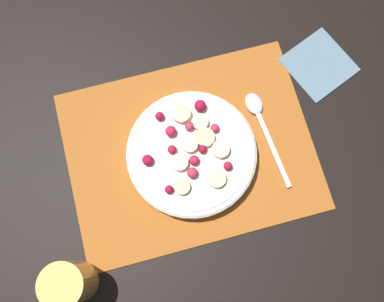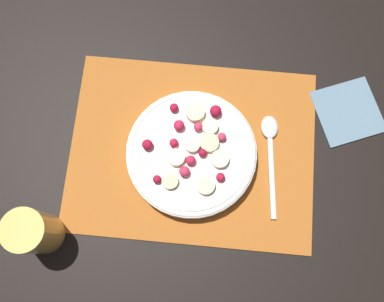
{
  "view_description": "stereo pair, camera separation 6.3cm",
  "coord_description": "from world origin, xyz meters",
  "px_view_note": "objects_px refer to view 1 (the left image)",
  "views": [
    {
      "loc": [
        0.05,
        0.19,
        0.77
      ],
      "look_at": [
        -0.0,
        0.01,
        0.04
      ],
      "focal_mm": 40.0,
      "sensor_mm": 36.0,
      "label": 1
    },
    {
      "loc": [
        -0.02,
        0.19,
        0.77
      ],
      "look_at": [
        -0.0,
        0.01,
        0.04
      ],
      "focal_mm": 40.0,
      "sensor_mm": 36.0,
      "label": 2
    }
  ],
  "objects_px": {
    "fruit_bowl": "(192,153)",
    "spoon": "(260,118)",
    "drinking_glass": "(70,283)",
    "napkin": "(319,64)"
  },
  "relations": [
    {
      "from": "fruit_bowl",
      "to": "drinking_glass",
      "type": "xyz_separation_m",
      "value": [
        0.25,
        0.16,
        0.03
      ]
    },
    {
      "from": "drinking_glass",
      "to": "napkin",
      "type": "height_order",
      "value": "drinking_glass"
    },
    {
      "from": "drinking_glass",
      "to": "napkin",
      "type": "xyz_separation_m",
      "value": [
        -0.53,
        -0.28,
        -0.05
      ]
    },
    {
      "from": "fruit_bowl",
      "to": "spoon",
      "type": "xyz_separation_m",
      "value": [
        -0.14,
        -0.04,
        -0.02
      ]
    },
    {
      "from": "fruit_bowl",
      "to": "drinking_glass",
      "type": "bearing_deg",
      "value": 33.76
    },
    {
      "from": "fruit_bowl",
      "to": "spoon",
      "type": "relative_size",
      "value": 1.21
    },
    {
      "from": "drinking_glass",
      "to": "fruit_bowl",
      "type": "bearing_deg",
      "value": -146.24
    },
    {
      "from": "napkin",
      "to": "spoon",
      "type": "bearing_deg",
      "value": 28.29
    },
    {
      "from": "spoon",
      "to": "drinking_glass",
      "type": "distance_m",
      "value": 0.44
    },
    {
      "from": "fruit_bowl",
      "to": "spoon",
      "type": "distance_m",
      "value": 0.15
    }
  ]
}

